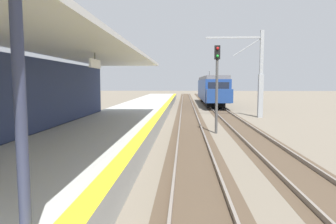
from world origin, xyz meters
TOP-DOWN VIEW (x-y plane):
  - station_platform at (-2.50, 16.00)m, footprint 5.00×80.00m
  - station_building_with_canopy at (-4.30, 8.64)m, footprint 4.85×24.00m
  - track_pair_nearest_platform at (1.90, 20.00)m, footprint 2.34×120.00m
  - track_pair_middle at (5.30, 20.00)m, footprint 2.34×120.00m
  - approaching_train at (5.30, 40.75)m, footprint 2.93×19.60m
  - rail_signal_post at (3.41, 16.28)m, footprint 0.32×0.34m
  - catenary_pylon_far_side at (7.82, 24.92)m, footprint 5.00×0.40m

SIDE VIEW (x-z plane):
  - track_pair_nearest_platform at x=1.90m, z-range -0.03..0.13m
  - track_pair_middle at x=5.30m, z-range -0.03..0.13m
  - station_platform at x=-2.50m, z-range 0.00..0.90m
  - approaching_train at x=5.30m, z-range -0.20..4.56m
  - station_building_with_canopy at x=-4.30m, z-range 0.44..4.87m
  - rail_signal_post at x=3.41m, z-range 0.59..5.79m
  - catenary_pylon_far_side at x=7.82m, z-range -0.15..7.35m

